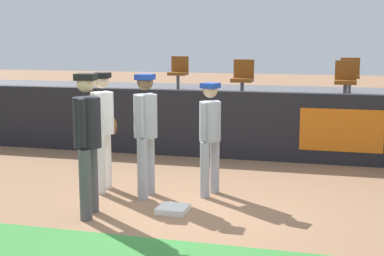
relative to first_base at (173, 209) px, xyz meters
The scene contains 12 objects.
ground_plane 0.19m from the first_base, 49.45° to the left, with size 60.00×60.00×0.00m, color #936B4C.
first_base is the anchor object (origin of this frame).
player_fielder_home 1.86m from the first_base, 149.87° to the left, with size 0.39×0.58×1.82m.
player_runner_visitor 1.36m from the first_base, 72.97° to the left, with size 0.40×0.46×1.69m.
player_coach_visitor 1.33m from the first_base, 134.16° to the left, with size 0.35×0.51×1.82m.
player_umpire 1.53m from the first_base, 156.95° to the right, with size 0.42×0.52×1.89m.
field_wall 3.66m from the first_base, 87.88° to the left, with size 18.00×0.26×1.32m.
bleacher_platform 6.19m from the first_base, 88.86° to the left, with size 18.00×4.80×1.04m, color #59595E.
seat_back_right 7.37m from the first_base, 71.21° to the left, with size 0.45×0.44×0.84m.
seat_front_center 5.25m from the first_base, 89.33° to the left, with size 0.45×0.44×0.84m.
seat_front_right 5.70m from the first_base, 66.22° to the left, with size 0.44×0.44×0.84m.
seat_back_left 7.26m from the first_base, 105.75° to the left, with size 0.45×0.44×0.84m.
Camera 1 is at (2.01, -7.05, 2.32)m, focal length 51.75 mm.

